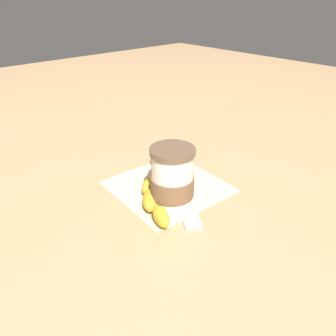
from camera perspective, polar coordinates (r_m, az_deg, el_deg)
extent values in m
plane|color=tan|center=(0.71, 0.00, -3.26)|extent=(3.00, 3.00, 0.00)
cube|color=beige|center=(0.71, 0.00, -3.20)|extent=(0.23, 0.23, 0.00)
cylinder|color=silver|center=(0.62, 0.75, -2.17)|extent=(0.08, 0.08, 0.11)
cylinder|color=brown|center=(0.59, 0.79, 2.98)|extent=(0.08, 0.08, 0.01)
cylinder|color=brown|center=(0.62, 0.74, -3.06)|extent=(0.08, 0.08, 0.04)
cylinder|color=beige|center=(0.70, 0.43, -1.84)|extent=(0.07, 0.07, 0.03)
ellipsoid|color=olive|center=(0.68, 0.45, 1.18)|extent=(0.08, 0.08, 0.05)
ellipsoid|color=gold|center=(0.73, -1.48, -0.69)|extent=(0.04, 0.06, 0.03)
ellipsoid|color=gold|center=(0.68, -2.99, -2.91)|extent=(0.06, 0.07, 0.03)
ellipsoid|color=gold|center=(0.64, -3.04, -5.58)|extent=(0.07, 0.07, 0.03)
ellipsoid|color=gold|center=(0.59, -1.26, -8.45)|extent=(0.06, 0.04, 0.03)
cube|color=pink|center=(0.61, 4.20, -9.11)|extent=(0.06, 0.06, 0.01)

